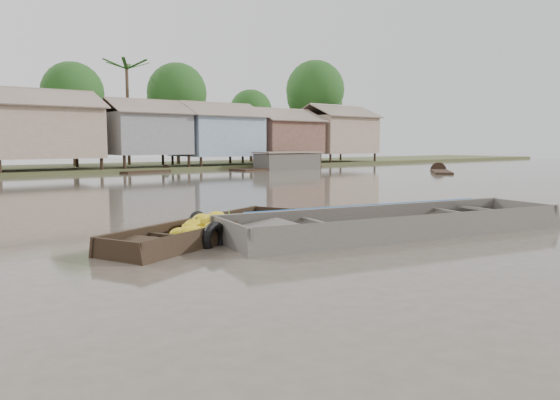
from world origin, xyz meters
TOP-DOWN VIEW (x-y plane):
  - ground at (0.00, 0.00)m, footprint 120.00×120.00m
  - riverbank at (3.03, 31.86)m, footprint 120.00×12.47m
  - banana_boat at (-1.46, 2.50)m, footprint 5.45×3.23m
  - viewer_boat at (2.17, 0.52)m, footprint 8.29×3.69m
  - distant_boats at (12.34, 24.54)m, footprint 46.94×15.30m

SIDE VIEW (x-z plane):
  - ground at x=0.00m, z-range 0.00..0.00m
  - viewer_boat at x=2.17m, z-range -0.25..0.39m
  - banana_boat at x=-1.46m, z-range -0.22..0.51m
  - distant_boats at x=12.34m, z-range -0.46..0.92m
  - riverbank at x=3.03m, z-range -2.04..8.18m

